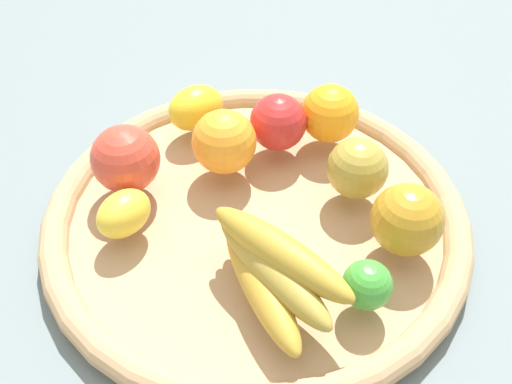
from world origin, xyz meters
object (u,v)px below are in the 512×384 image
at_px(apple_1, 125,159).
at_px(orange_0, 224,142).
at_px(apple_2, 357,168).
at_px(banana_bunch, 271,269).
at_px(orange_1, 330,113).
at_px(lemon_0, 196,108).
at_px(apple_3, 278,122).
at_px(lemon_1, 124,213).
at_px(apple_0, 407,220).
at_px(lime_0, 365,287).

distance_m(apple_1, orange_0, 0.11).
distance_m(apple_2, orange_0, 0.15).
height_order(banana_bunch, apple_1, apple_1).
distance_m(orange_1, orange_0, 0.13).
relative_size(apple_1, lemon_0, 1.04).
bearing_deg(apple_3, lemon_1, -178.52).
height_order(lemon_1, banana_bunch, banana_bunch).
bearing_deg(lemon_1, banana_bunch, -67.21).
bearing_deg(banana_bunch, lemon_1, 112.79).
xyz_separation_m(banana_bunch, apple_0, (0.14, -0.04, 0.00)).
xyz_separation_m(lime_0, orange_0, (0.02, 0.23, 0.01)).
bearing_deg(orange_0, banana_bunch, -113.49).
distance_m(apple_3, apple_0, 0.20).
bearing_deg(apple_0, orange_1, 69.72).
distance_m(orange_1, lime_0, 0.24).
bearing_deg(lemon_0, apple_3, -59.98).
relative_size(apple_1, lime_0, 1.61).
bearing_deg(banana_bunch, lime_0, -47.83).
height_order(apple_2, lemon_0, apple_2).
bearing_deg(apple_1, orange_1, -18.55).
height_order(banana_bunch, apple_0, apple_0).
bearing_deg(apple_1, apple_0, -56.17).
distance_m(apple_1, orange_1, 0.24).
bearing_deg(orange_1, apple_1, 161.45).
xyz_separation_m(apple_0, orange_1, (0.06, 0.17, -0.00)).
bearing_deg(apple_3, lime_0, -111.67).
distance_m(apple_2, apple_0, 0.09).
relative_size(banana_bunch, lime_0, 3.55).
bearing_deg(banana_bunch, apple_0, -15.62).
height_order(apple_2, orange_1, orange_1).
xyz_separation_m(apple_1, lemon_0, (0.12, 0.04, -0.01)).
bearing_deg(apple_3, apple_1, 163.67).
height_order(apple_0, orange_1, apple_0).
relative_size(apple_1, apple_0, 1.04).
height_order(apple_3, orange_0, orange_0).
bearing_deg(apple_3, orange_1, -24.88).
relative_size(apple_0, orange_1, 1.04).
bearing_deg(apple_1, apple_2, -41.46).
relative_size(lemon_1, orange_1, 0.89).
height_order(apple_1, orange_1, apple_1).
relative_size(banana_bunch, orange_1, 2.39).
bearing_deg(apple_1, lime_0, -72.78).
distance_m(apple_0, orange_1, 0.18).
bearing_deg(apple_1, banana_bunch, -82.50).
height_order(banana_bunch, orange_1, orange_1).
bearing_deg(lemon_1, lemon_0, 31.81).
bearing_deg(orange_1, orange_0, 165.00).
height_order(lemon_0, lime_0, lemon_0).
xyz_separation_m(lemon_1, apple_2, (0.22, -0.11, 0.01)).
bearing_deg(banana_bunch, apple_2, 15.98).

